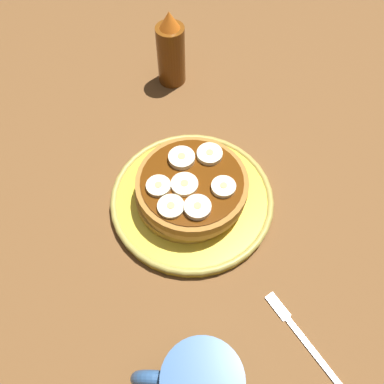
# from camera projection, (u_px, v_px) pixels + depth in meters

# --- Properties ---
(ground_plane) EXTENTS (1.40, 1.40, 0.03)m
(ground_plane) POSITION_uv_depth(u_px,v_px,m) (192.00, 208.00, 0.59)
(ground_plane) COLOR brown
(plate) EXTENTS (0.23, 0.23, 0.02)m
(plate) POSITION_uv_depth(u_px,v_px,m) (192.00, 199.00, 0.57)
(plate) COLOR yellow
(plate) RESTS_ON ground_plane
(pancake_stack) EXTENTS (0.15, 0.15, 0.04)m
(pancake_stack) POSITION_uv_depth(u_px,v_px,m) (191.00, 190.00, 0.54)
(pancake_stack) COLOR #BD8837
(pancake_stack) RESTS_ON plate
(banana_slice_0) EXTENTS (0.04, 0.04, 0.01)m
(banana_slice_0) POSITION_uv_depth(u_px,v_px,m) (184.00, 185.00, 0.52)
(banana_slice_0) COLOR #FEE8BA
(banana_slice_0) RESTS_ON pancake_stack
(banana_slice_1) EXTENTS (0.03, 0.03, 0.01)m
(banana_slice_1) POSITION_uv_depth(u_px,v_px,m) (223.00, 187.00, 0.52)
(banana_slice_1) COLOR #F7EAB6
(banana_slice_1) RESTS_ON pancake_stack
(banana_slice_2) EXTENTS (0.04, 0.04, 0.01)m
(banana_slice_2) POSITION_uv_depth(u_px,v_px,m) (182.00, 158.00, 0.54)
(banana_slice_2) COLOR #F5E7BC
(banana_slice_2) RESTS_ON pancake_stack
(banana_slice_3) EXTENTS (0.03, 0.03, 0.01)m
(banana_slice_3) POSITION_uv_depth(u_px,v_px,m) (210.00, 154.00, 0.54)
(banana_slice_3) COLOR #F8F0C2
(banana_slice_3) RESTS_ON pancake_stack
(banana_slice_4) EXTENTS (0.03, 0.03, 0.01)m
(banana_slice_4) POSITION_uv_depth(u_px,v_px,m) (159.00, 186.00, 0.52)
(banana_slice_4) COLOR #FBEABB
(banana_slice_4) RESTS_ON pancake_stack
(banana_slice_5) EXTENTS (0.03, 0.03, 0.01)m
(banana_slice_5) POSITION_uv_depth(u_px,v_px,m) (198.00, 208.00, 0.50)
(banana_slice_5) COLOR #FAE7C3
(banana_slice_5) RESTS_ON pancake_stack
(banana_slice_6) EXTENTS (0.03, 0.03, 0.01)m
(banana_slice_6) POSITION_uv_depth(u_px,v_px,m) (171.00, 207.00, 0.50)
(banana_slice_6) COLOR #F3E5B6
(banana_slice_6) RESTS_ON pancake_stack
(fork) EXTENTS (0.09, 0.11, 0.01)m
(fork) POSITION_uv_depth(u_px,v_px,m) (299.00, 334.00, 0.47)
(fork) COLOR silver
(fork) RESTS_ON ground_plane
(syrup_bottle) EXTENTS (0.05, 0.05, 0.13)m
(syrup_bottle) POSITION_uv_depth(u_px,v_px,m) (171.00, 51.00, 0.66)
(syrup_bottle) COLOR brown
(syrup_bottle) RESTS_ON ground_plane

